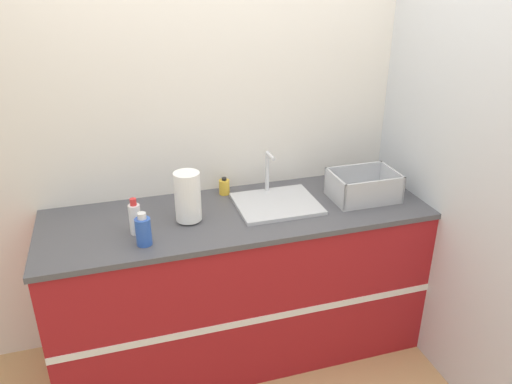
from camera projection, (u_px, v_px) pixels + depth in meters
ground_plane at (256, 384)px, 2.80m from camera, size 12.00×12.00×0.00m
wall_back at (221, 126)px, 2.87m from camera, size 4.47×0.06×2.60m
wall_right at (419, 128)px, 2.83m from camera, size 0.06×2.67×2.60m
counter_cabinet at (240, 282)px, 2.90m from camera, size 2.10×0.69×0.92m
sink at (276, 202)px, 2.78m from camera, size 0.45×0.38×0.26m
paper_towel_roll at (188, 197)px, 2.55m from camera, size 0.13×0.13×0.27m
dish_rack at (363, 189)px, 2.84m from camera, size 0.37×0.27×0.16m
bottle_white_spray at (135, 218)px, 2.45m from camera, size 0.06×0.06×0.19m
bottle_blue at (143, 231)px, 2.36m from camera, size 0.07×0.07×0.17m
soap_dispenser at (224, 187)px, 2.90m from camera, size 0.06×0.06×0.10m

